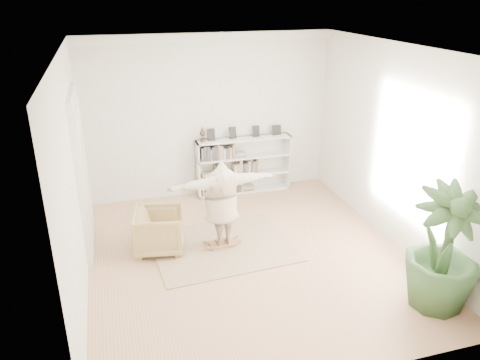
# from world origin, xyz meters

# --- Properties ---
(floor) EXTENTS (6.00, 6.00, 0.00)m
(floor) POSITION_xyz_m (0.00, 0.00, 0.00)
(floor) COLOR #A37A54
(floor) RESTS_ON ground
(room_shell) EXTENTS (6.00, 6.00, 6.00)m
(room_shell) POSITION_xyz_m (0.00, 2.94, 3.51)
(room_shell) COLOR silver
(room_shell) RESTS_ON floor
(doors) EXTENTS (0.09, 1.78, 2.92)m
(doors) POSITION_xyz_m (-2.70, 1.30, 1.40)
(doors) COLOR white
(doors) RESTS_ON floor
(bookshelf) EXTENTS (2.20, 0.35, 1.64)m
(bookshelf) POSITION_xyz_m (0.74, 2.82, 0.64)
(bookshelf) COLOR silver
(bookshelf) RESTS_ON floor
(armchair) EXTENTS (0.99, 0.97, 0.79)m
(armchair) POSITION_xyz_m (-1.48, 0.67, 0.39)
(armchair) COLOR tan
(armchair) RESTS_ON floor
(rug) EXTENTS (2.63, 2.16, 0.02)m
(rug) POSITION_xyz_m (-0.36, 0.46, 0.01)
(rug) COLOR tan
(rug) RESTS_ON floor
(rocker_board) EXTENTS (0.48, 0.31, 0.10)m
(rocker_board) POSITION_xyz_m (-0.36, 0.46, 0.06)
(rocker_board) COLOR olive
(rocker_board) RESTS_ON rug
(person) EXTENTS (2.00, 0.66, 1.60)m
(person) POSITION_xyz_m (-0.36, 0.46, 0.92)
(person) COLOR #C2AC91
(person) RESTS_ON rocker_board
(houseplant) EXTENTS (1.19, 1.19, 1.91)m
(houseplant) POSITION_xyz_m (2.30, -2.09, 0.96)
(houseplant) COLOR #2F4F27
(houseplant) RESTS_ON floor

